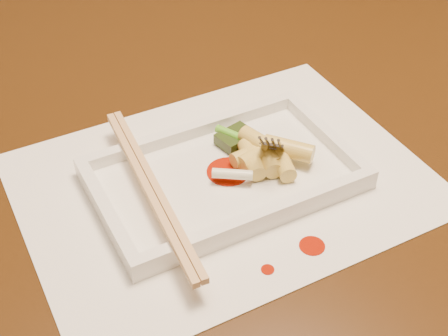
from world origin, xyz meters
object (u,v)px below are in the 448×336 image
table (237,158)px  chopstick_a (147,189)px  plate_base (224,178)px  placemat (224,182)px  fork (278,87)px

table → chopstick_a: 0.25m
table → chopstick_a: size_ratio=5.58×
plate_base → chopstick_a: (-0.08, 0.00, 0.02)m
placemat → plate_base: size_ratio=1.54×
placemat → fork: bearing=14.4°
plate_base → fork: fork is taller
placemat → plate_base: (0.00, 0.00, 0.00)m
table → fork: bearing=-99.6°
plate_base → chopstick_a: size_ratio=1.04×
plate_base → table: bearing=56.1°
chopstick_a → fork: bearing=6.8°
table → placemat: (-0.09, -0.13, 0.10)m
table → fork: (-0.02, -0.12, 0.18)m
plate_base → chopstick_a: chopstick_a is taller
placemat → plate_base: bearing=0.0°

